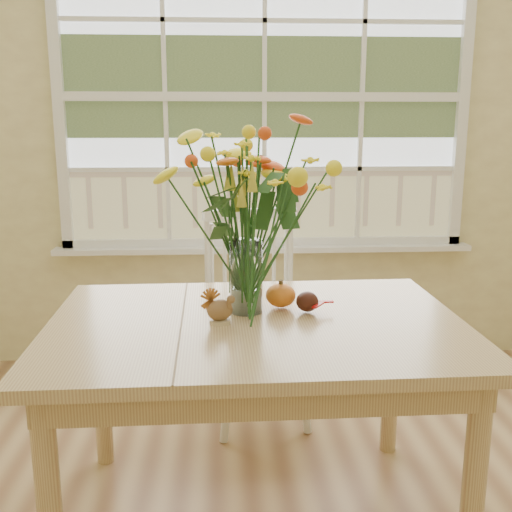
{
  "coord_description": "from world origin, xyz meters",
  "views": [
    {
      "loc": [
        -0.24,
        -1.22,
        1.41
      ],
      "look_at": [
        -0.13,
        0.73,
        0.97
      ],
      "focal_mm": 42.0,
      "sensor_mm": 36.0,
      "label": 1
    }
  ],
  "objects": [
    {
      "name": "window",
      "position": [
        0.0,
        2.21,
        1.53
      ],
      "size": [
        2.42,
        0.12,
        1.74
      ],
      "color": "silver",
      "rests_on": "wall_back"
    },
    {
      "name": "pumpkin",
      "position": [
        -0.03,
        0.85,
        0.8
      ],
      "size": [
        0.11,
        0.11,
        0.09
      ],
      "primitive_type": "ellipsoid",
      "color": "orange",
      "rests_on": "dining_table"
    },
    {
      "name": "windsor_chair",
      "position": [
        -0.09,
        1.52,
        0.55
      ],
      "size": [
        0.52,
        0.51,
        0.98
      ],
      "rotation": [
        0.0,
        0.0,
        0.18
      ],
      "color": "white",
      "rests_on": "floor"
    },
    {
      "name": "wall_back",
      "position": [
        0.0,
        2.25,
        1.35
      ],
      "size": [
        4.0,
        0.02,
        2.7
      ],
      "primitive_type": "cube",
      "color": "#D3C387",
      "rests_on": "floor"
    },
    {
      "name": "dining_table",
      "position": [
        -0.13,
        0.71,
        0.66
      ],
      "size": [
        1.43,
        1.03,
        0.75
      ],
      "rotation": [
        0.0,
        0.0,
        0.02
      ],
      "color": "tan",
      "rests_on": "floor"
    },
    {
      "name": "turkey_figurine",
      "position": [
        -0.25,
        0.69,
        0.8
      ],
      "size": [
        0.11,
        0.09,
        0.11
      ],
      "rotation": [
        0.0,
        0.0,
        0.32
      ],
      "color": "#CCB78C",
      "rests_on": "dining_table"
    },
    {
      "name": "dark_gourd",
      "position": [
        0.06,
        0.79,
        0.79
      ],
      "size": [
        0.13,
        0.1,
        0.07
      ],
      "color": "#38160F",
      "rests_on": "dining_table"
    },
    {
      "name": "flower_vase",
      "position": [
        -0.16,
        0.81,
        1.14
      ],
      "size": [
        0.54,
        0.54,
        0.64
      ],
      "color": "white",
      "rests_on": "dining_table"
    }
  ]
}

